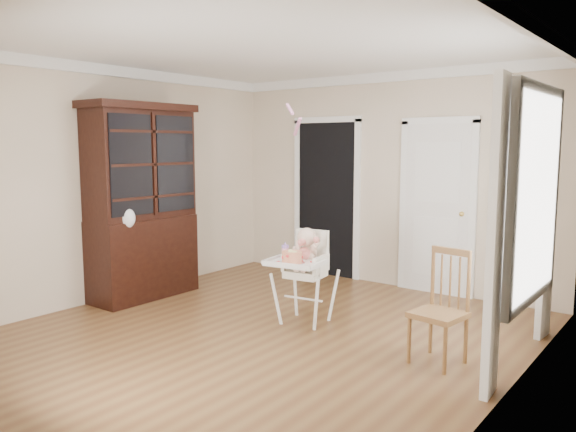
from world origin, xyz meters
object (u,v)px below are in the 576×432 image
Objects in this scene: high_chair at (305,266)px; sippy_cup at (285,251)px; cake at (292,257)px; china_cabinet at (142,202)px; dining_chair at (440,311)px.

high_chair is 0.25m from sippy_cup.
cake is 1.47× the size of sippy_cup.
cake is 0.24m from sippy_cup.
china_cabinet reaches higher than sippy_cup.
china_cabinet is at bearing -168.90° from dining_chair.
high_chair is at bearing -178.46° from dining_chair.
high_chair is 0.42× the size of china_cabinet.
cake is at bearing -91.99° from high_chair.
high_chair is at bearing 9.69° from china_cabinet.
china_cabinet is 2.40× the size of dining_chair.
sippy_cup is at bearing -173.62° from dining_chair.
cake is 2.18m from china_cabinet.
high_chair is 1.01× the size of dining_chair.
sippy_cup is 0.18× the size of dining_chair.
high_chair is 2.20m from china_cabinet.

